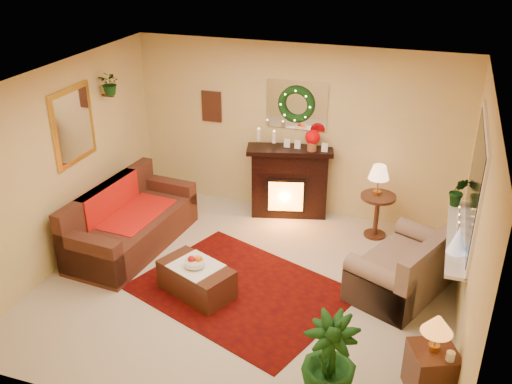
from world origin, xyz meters
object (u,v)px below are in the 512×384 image
(coffee_table, at_px, (196,278))
(fireplace, at_px, (289,182))
(end_table_square, at_px, (431,370))
(loveseat, at_px, (404,260))
(side_table_round, at_px, (376,216))
(sofa, at_px, (132,219))

(coffee_table, bearing_deg, fireplace, 101.12)
(end_table_square, relative_size, coffee_table, 0.56)
(loveseat, height_order, end_table_square, loveseat)
(loveseat, bearing_deg, end_table_square, -51.91)
(side_table_round, height_order, end_table_square, side_table_round)
(loveseat, distance_m, side_table_round, 1.32)
(sofa, distance_m, end_table_square, 4.37)
(side_table_round, bearing_deg, coffee_table, -131.74)
(loveseat, height_order, side_table_round, loveseat)
(loveseat, xyz_separation_m, end_table_square, (0.42, -1.67, -0.15))
(fireplace, xyz_separation_m, loveseat, (1.87, -1.48, -0.13))
(fireplace, relative_size, loveseat, 0.79)
(side_table_round, distance_m, coffee_table, 2.83)
(sofa, xyz_separation_m, coffee_table, (1.29, -0.75, -0.22))
(fireplace, xyz_separation_m, coffee_table, (-0.51, -2.37, -0.34))
(loveseat, bearing_deg, side_table_round, 135.94)
(sofa, bearing_deg, coffee_table, -25.18)
(sofa, distance_m, side_table_round, 3.46)
(sofa, bearing_deg, fireplace, 46.84)
(coffee_table, bearing_deg, side_table_round, 71.55)
(end_table_square, xyz_separation_m, coffee_table, (-2.80, 0.78, -0.06))
(fireplace, height_order, side_table_round, fireplace)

